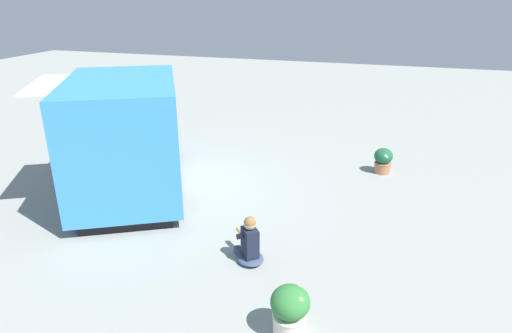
# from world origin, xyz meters

# --- Properties ---
(ground_plane) EXTENTS (40.00, 40.00, 0.00)m
(ground_plane) POSITION_xyz_m (0.00, 0.00, 0.00)
(ground_plane) COLOR gray
(food_truck) EXTENTS (5.40, 4.22, 2.57)m
(food_truck) POSITION_xyz_m (0.02, -0.89, 1.24)
(food_truck) COLOR #388CD8
(food_truck) RESTS_ON ground_plane
(person_customer) EXTENTS (0.76, 0.71, 0.84)m
(person_customer) POSITION_xyz_m (2.21, 2.68, 0.32)
(person_customer) COLOR #384764
(person_customer) RESTS_ON ground_plane
(planter_flowering_near) EXTENTS (0.45, 0.45, 0.63)m
(planter_flowering_near) POSITION_xyz_m (-2.46, 4.65, 0.34)
(planter_flowering_near) COLOR #B26C4B
(planter_flowering_near) RESTS_ON ground_plane
(planter_flowering_far) EXTENTS (0.52, 0.52, 0.73)m
(planter_flowering_far) POSITION_xyz_m (3.70, 3.72, 0.39)
(planter_flowering_far) COLOR silver
(planter_flowering_far) RESTS_ON ground_plane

